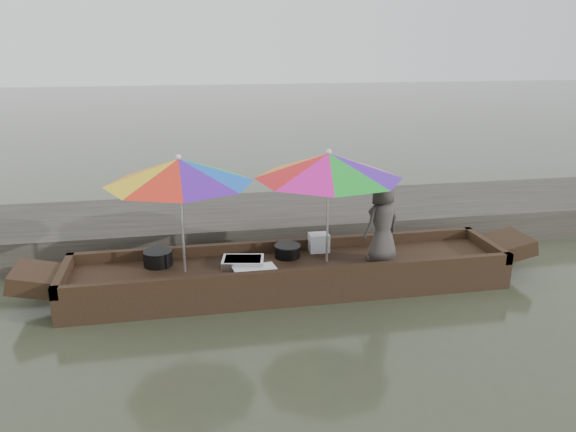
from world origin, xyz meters
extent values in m
plane|color=#3B422D|center=(0.00, 0.00, 0.00)|extent=(80.00, 80.00, 0.00)
cube|color=#2D2B26|center=(0.00, 2.20, 0.25)|extent=(22.00, 2.20, 0.50)
cube|color=black|center=(0.00, 0.00, 0.17)|extent=(5.90, 1.20, 0.35)
cylinder|color=black|center=(-1.74, 0.29, 0.45)|extent=(0.38, 0.38, 0.20)
cube|color=silver|center=(-0.62, 0.09, 0.39)|extent=(0.61, 0.48, 0.09)
cube|color=silver|center=(-0.49, -0.24, 0.38)|extent=(0.60, 0.46, 0.06)
cylinder|color=black|center=(0.02, 0.26, 0.43)|extent=(0.35, 0.35, 0.16)
cube|color=silver|center=(0.51, 0.41, 0.48)|extent=(0.28, 0.23, 0.26)
imported|color=#3C3734|center=(1.25, -0.13, 0.91)|extent=(0.64, 0.54, 1.12)
camera|label=1|loc=(-1.36, -6.93, 3.21)|focal=35.00mm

